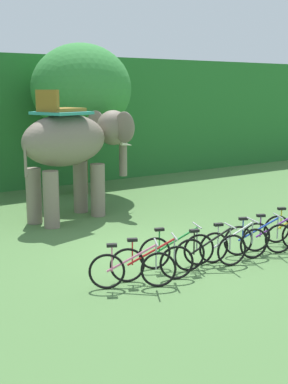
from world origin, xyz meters
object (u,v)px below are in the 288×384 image
Objects in this scene: tree_center_right at (80,98)px; bike_white at (234,244)px; elephant at (74,144)px; bike_green at (177,250)px; bike_blue at (259,238)px; bike_pink at (133,269)px; tree_center_left at (81,89)px; bike_black at (211,251)px; bike_purple at (276,235)px; bike_red at (152,262)px.

tree_center_right is 9.57m from bike_white.
elephant is 5.57m from bike_green.
tree_center_right is at bearing 89.58° from bike_blue.
tree_center_right is 1.10× the size of elephant.
bike_pink is at bearing -162.06° from bike_green.
tree_center_right reaches higher than bike_green.
bike_pink is (-3.52, -8.77, -3.41)m from tree_center_left.
bike_black is (0.32, -5.73, -1.82)m from elephant.
tree_center_right is 9.55m from bike_purple.
bike_pink is 3.56m from bike_blue.
bike_purple is at bearing 1.18° from bike_pink.
bike_pink is at bearing -178.29° from bike_white.
bike_purple is (2.13, 0.09, 0.00)m from bike_black.
elephant is (-1.96, -3.37, -1.30)m from tree_center_right.
bike_red is 0.96× the size of bike_green.
bike_green is at bearing -104.11° from tree_center_left.
bike_purple is (3.59, -0.02, 0.00)m from bike_red.
tree_center_right is 9.43m from bike_green.
tree_center_left is at bearing 84.93° from bike_white.
elephant is at bearing -121.41° from tree_center_left.
bike_pink is at bearing 179.88° from bike_black.
tree_center_left is 9.34m from bike_purple.
bike_red is (-2.99, -8.66, -3.41)m from tree_center_left.
bike_green is 1.03× the size of bike_purple.
bike_black is at bearing -0.12° from bike_pink.
bike_green is 0.73m from bike_black.
bike_red is at bearing 179.92° from bike_blue.
bike_black is 1.06× the size of bike_blue.
elephant reaches higher than bike_green.
bike_purple is (4.12, 0.08, 0.00)m from bike_pink.
tree_center_left reaches higher than bike_white.
elephant is at bearing 108.58° from bike_blue.
tree_center_right is 2.81× the size of bike_white.
bike_red is at bearing -109.00° from tree_center_right.
elephant reaches higher than bike_blue.
bike_red and bike_purple have the same top height.
bike_blue is (3.03, -0.00, 0.00)m from bike_red.
bike_black and bike_purple have the same top height.
bike_black is 1.57m from bike_blue.
bike_red is at bearing -101.45° from elephant.
bike_black is (1.99, -0.00, 0.00)m from bike_pink.
bike_white is 1.37m from bike_purple.
bike_green is 2.15m from bike_blue.
bike_green is at bearing -104.22° from tree_center_right.
bike_black is (-1.63, -9.10, -3.11)m from tree_center_right.
tree_center_left is 1.27× the size of elephant.
elephant is 2.77× the size of bike_pink.
bike_black is at bearing -99.92° from tree_center_left.
bike_pink and bike_black have the same top height.
elephant is 6.21m from bike_blue.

